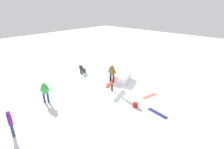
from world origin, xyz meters
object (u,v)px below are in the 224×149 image
object	(u,v)px
bystander_purple	(10,122)
loose_snowboard_navy	(157,113)
folding_chair	(82,70)
rail_feature	(112,83)
loose_snowboard_coral	(150,96)
backpack_on_snow	(135,105)
bystander_green	(45,92)
main_rider_on_rail	(112,74)

from	to	relation	value
bystander_purple	loose_snowboard_navy	size ratio (longest dim) A/B	1.06
loose_snowboard_navy	folding_chair	distance (m)	8.69
rail_feature	folding_chair	xyz separation A→B (m)	(-0.71, -4.50, -0.21)
loose_snowboard_coral	backpack_on_snow	distance (m)	1.93
rail_feature	bystander_green	size ratio (longest dim) A/B	1.29
main_rider_on_rail	backpack_on_snow	bearing A→B (deg)	70.58
folding_chair	backpack_on_snow	distance (m)	7.34
main_rider_on_rail	bystander_purple	distance (m)	7.12
main_rider_on_rail	folding_chair	distance (m)	4.67
main_rider_on_rail	backpack_on_snow	world-z (taller)	main_rider_on_rail
bystander_purple	loose_snowboard_navy	world-z (taller)	bystander_purple
rail_feature	folding_chair	bearing A→B (deg)	-119.81
loose_snowboard_navy	folding_chair	xyz separation A→B (m)	(-1.06, -8.62, 0.40)
loose_snowboard_navy	main_rider_on_rail	bearing A→B (deg)	-176.43
loose_snowboard_navy	loose_snowboard_coral	distance (m)	2.18
bystander_purple	folding_chair	xyz separation A→B (m)	(-7.79, -4.04, -0.40)
bystander_green	loose_snowboard_coral	bearing A→B (deg)	2.99
rail_feature	loose_snowboard_navy	world-z (taller)	rail_feature
bystander_green	folding_chair	world-z (taller)	bystander_green
main_rider_on_rail	loose_snowboard_navy	xyz separation A→B (m)	(0.35, 4.12, -1.43)
loose_snowboard_navy	loose_snowboard_coral	size ratio (longest dim) A/B	1.06
loose_snowboard_coral	loose_snowboard_navy	bearing A→B (deg)	56.69
backpack_on_snow	bystander_green	bearing A→B (deg)	-160.81
bystander_purple	backpack_on_snow	xyz separation A→B (m)	(-6.38, 3.16, -0.64)
main_rider_on_rail	loose_snowboard_navy	distance (m)	4.37
main_rider_on_rail	loose_snowboard_coral	world-z (taller)	main_rider_on_rail
folding_chair	backpack_on_snow	size ratio (longest dim) A/B	2.59
loose_snowboard_navy	loose_snowboard_coral	xyz separation A→B (m)	(-1.58, -1.50, 0.00)
rail_feature	bystander_purple	world-z (taller)	bystander_purple
bystander_green	rail_feature	bearing A→B (deg)	17.09
main_rider_on_rail	bystander_purple	bearing A→B (deg)	-8.69
bystander_purple	loose_snowboard_navy	distance (m)	8.18
loose_snowboard_coral	backpack_on_snow	xyz separation A→B (m)	(1.93, 0.08, 0.16)
bystander_green	folding_chair	xyz separation A→B (m)	(-5.00, -2.33, -0.40)
rail_feature	folding_chair	world-z (taller)	folding_chair
loose_snowboard_coral	backpack_on_snow	world-z (taller)	backpack_on_snow
bystander_purple	bystander_green	world-z (taller)	bystander_green
rail_feature	bystander_green	xyz separation A→B (m)	(4.29, -2.17, 0.19)
bystander_green	loose_snowboard_navy	distance (m)	7.47
rail_feature	bystander_green	distance (m)	4.81
loose_snowboard_navy	folding_chair	bearing A→B (deg)	-178.61
rail_feature	bystander_purple	size ratio (longest dim) A/B	1.30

